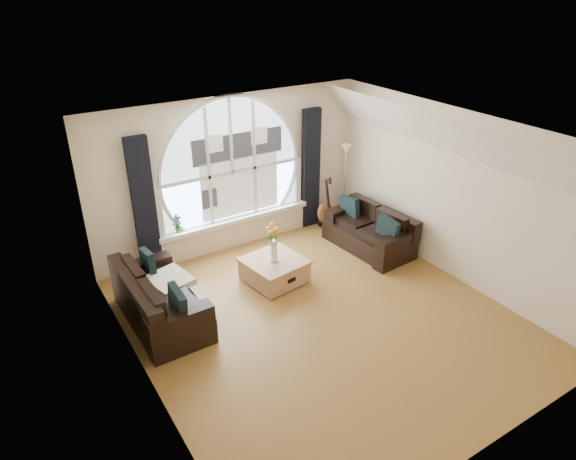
{
  "coord_description": "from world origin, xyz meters",
  "views": [
    {
      "loc": [
        -3.62,
        -4.83,
        4.51
      ],
      "look_at": [
        0.0,
        0.9,
        1.05
      ],
      "focal_mm": 31.99,
      "sensor_mm": 36.0,
      "label": 1
    }
  ],
  "objects_px": {
    "coffee_chest": "(274,269)",
    "potted_plant": "(177,224)",
    "guitar": "(326,202)",
    "vase_flowers": "(274,238)",
    "sofa_left": "(161,297)",
    "floor_lamp": "(344,185)",
    "sofa_right": "(369,228)"
  },
  "relations": [
    {
      "from": "coffee_chest",
      "to": "vase_flowers",
      "type": "bearing_deg",
      "value": -152.72
    },
    {
      "from": "vase_flowers",
      "to": "guitar",
      "type": "height_order",
      "value": "vase_flowers"
    },
    {
      "from": "sofa_left",
      "to": "coffee_chest",
      "type": "relative_size",
      "value": 2.02
    },
    {
      "from": "vase_flowers",
      "to": "sofa_left",
      "type": "bearing_deg",
      "value": -178.54
    },
    {
      "from": "floor_lamp",
      "to": "guitar",
      "type": "xyz_separation_m",
      "value": [
        -0.41,
        0.04,
        -0.27
      ]
    },
    {
      "from": "floor_lamp",
      "to": "guitar",
      "type": "distance_m",
      "value": 0.49
    },
    {
      "from": "sofa_right",
      "to": "floor_lamp",
      "type": "xyz_separation_m",
      "value": [
        0.26,
        1.07,
        0.4
      ]
    },
    {
      "from": "floor_lamp",
      "to": "potted_plant",
      "type": "xyz_separation_m",
      "value": [
        -3.29,
        0.31,
        -0.09
      ]
    },
    {
      "from": "guitar",
      "to": "coffee_chest",
      "type": "bearing_deg",
      "value": -149.3
    },
    {
      "from": "sofa_right",
      "to": "guitar",
      "type": "bearing_deg",
      "value": 93.69
    },
    {
      "from": "floor_lamp",
      "to": "potted_plant",
      "type": "height_order",
      "value": "floor_lamp"
    },
    {
      "from": "guitar",
      "to": "potted_plant",
      "type": "bearing_deg",
      "value": 173.39
    },
    {
      "from": "sofa_right",
      "to": "floor_lamp",
      "type": "bearing_deg",
      "value": 72.27
    },
    {
      "from": "floor_lamp",
      "to": "vase_flowers",
      "type": "bearing_deg",
      "value": -153.68
    },
    {
      "from": "vase_flowers",
      "to": "guitar",
      "type": "bearing_deg",
      "value": 31.98
    },
    {
      "from": "coffee_chest",
      "to": "floor_lamp",
      "type": "height_order",
      "value": "floor_lamp"
    },
    {
      "from": "vase_flowers",
      "to": "potted_plant",
      "type": "height_order",
      "value": "vase_flowers"
    },
    {
      "from": "coffee_chest",
      "to": "guitar",
      "type": "bearing_deg",
      "value": 23.82
    },
    {
      "from": "sofa_right",
      "to": "guitar",
      "type": "relative_size",
      "value": 1.53
    },
    {
      "from": "sofa_left",
      "to": "sofa_right",
      "type": "height_order",
      "value": "sofa_left"
    },
    {
      "from": "sofa_left",
      "to": "floor_lamp",
      "type": "xyz_separation_m",
      "value": [
        4.14,
        1.16,
        0.4
      ]
    },
    {
      "from": "sofa_left",
      "to": "floor_lamp",
      "type": "distance_m",
      "value": 4.32
    },
    {
      "from": "sofa_left",
      "to": "potted_plant",
      "type": "distance_m",
      "value": 1.73
    },
    {
      "from": "coffee_chest",
      "to": "sofa_left",
      "type": "bearing_deg",
      "value": 173.47
    },
    {
      "from": "coffee_chest",
      "to": "floor_lamp",
      "type": "xyz_separation_m",
      "value": [
        2.25,
        1.11,
        0.59
      ]
    },
    {
      "from": "sofa_right",
      "to": "vase_flowers",
      "type": "bearing_deg",
      "value": 176.96
    },
    {
      "from": "sofa_right",
      "to": "coffee_chest",
      "type": "distance_m",
      "value": 2.0
    },
    {
      "from": "sofa_right",
      "to": "vase_flowers",
      "type": "height_order",
      "value": "vase_flowers"
    },
    {
      "from": "sofa_left",
      "to": "guitar",
      "type": "relative_size",
      "value": 1.67
    },
    {
      "from": "coffee_chest",
      "to": "potted_plant",
      "type": "height_order",
      "value": "potted_plant"
    },
    {
      "from": "guitar",
      "to": "floor_lamp",
      "type": "bearing_deg",
      "value": -6.3
    },
    {
      "from": "coffee_chest",
      "to": "vase_flowers",
      "type": "height_order",
      "value": "vase_flowers"
    }
  ]
}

